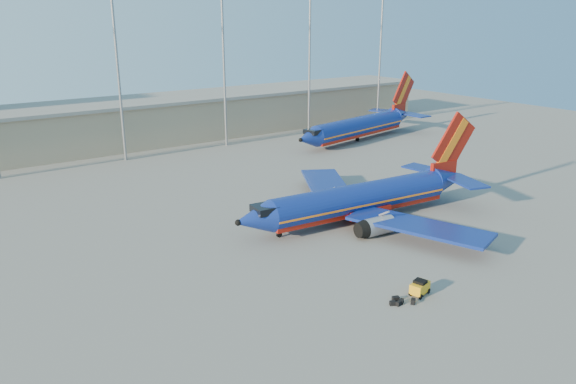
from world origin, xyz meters
TOP-DOWN VIEW (x-y plane):
  - ground at (0.00, 0.00)m, footprint 220.00×220.00m
  - terminal_building at (10.00, 58.00)m, footprint 122.00×16.00m
  - light_mast_row at (5.00, 46.00)m, footprint 101.60×1.60m
  - aircraft_main at (8.66, 0.26)m, footprint 35.67×34.21m
  - aircraft_second at (39.28, 34.50)m, footprint 36.95×15.62m
  - baggage_tug at (-0.70, -17.33)m, footprint 2.19×1.63m
  - luggage_pile at (-2.86, -17.56)m, footprint 3.75×1.84m

SIDE VIEW (x-z plane):
  - ground at x=0.00m, z-range 0.00..0.00m
  - luggage_pile at x=-2.86m, z-range -0.05..0.49m
  - baggage_tug at x=-0.70m, z-range 0.03..1.44m
  - aircraft_main at x=8.66m, z-range -3.46..8.62m
  - aircraft_second at x=39.28m, z-range -3.42..9.22m
  - terminal_building at x=10.00m, z-range 0.07..8.57m
  - light_mast_row at x=5.00m, z-range 3.23..31.88m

